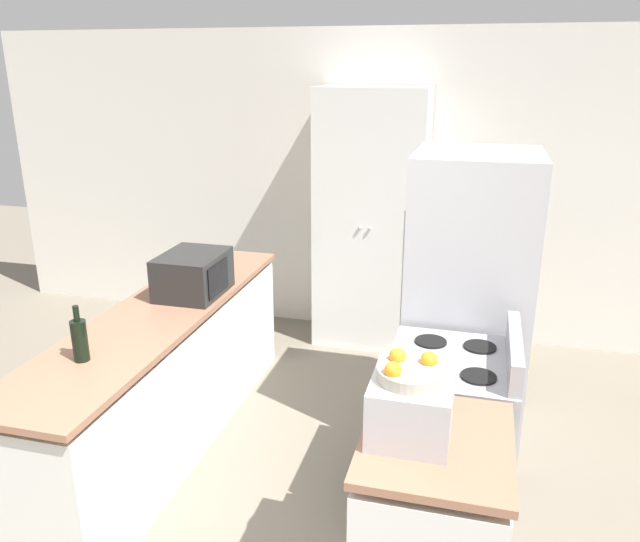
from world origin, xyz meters
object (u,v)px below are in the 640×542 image
object	(u,v)px
stove	(448,434)
microwave	(193,274)
wine_bottle	(80,339)
fruit_bowl	(410,371)
pantry_cabinet	(371,221)
toaster_oven	(411,405)
refrigerator	(468,301)

from	to	relation	value
stove	microwave	distance (m)	1.85
wine_bottle	fruit_bowl	xyz separation A→B (m)	(1.67, -0.24, 0.16)
microwave	wine_bottle	bearing A→B (deg)	-97.31
pantry_cabinet	microwave	world-z (taller)	pantry_cabinet
microwave	fruit_bowl	world-z (taller)	fruit_bowl
fruit_bowl	stove	bearing A→B (deg)	78.86
pantry_cabinet	toaster_oven	xyz separation A→B (m)	(0.67, -2.76, -0.06)
refrigerator	microwave	world-z (taller)	refrigerator
toaster_oven	fruit_bowl	size ratio (longest dim) A/B	1.46
stove	toaster_oven	size ratio (longest dim) A/B	2.71
refrigerator	wine_bottle	size ratio (longest dim) A/B	6.24
stove	fruit_bowl	size ratio (longest dim) A/B	3.97
refrigerator	microwave	bearing A→B (deg)	-171.33
toaster_oven	fruit_bowl	world-z (taller)	fruit_bowl
pantry_cabinet	microwave	bearing A→B (deg)	-119.80
stove	microwave	size ratio (longest dim) A/B	2.23
microwave	wine_bottle	xyz separation A→B (m)	(-0.13, -1.02, -0.02)
microwave	fruit_bowl	xyz separation A→B (m)	(1.54, -1.25, 0.14)
stove	fruit_bowl	world-z (taller)	fruit_bowl
stove	wine_bottle	xyz separation A→B (m)	(-1.81, -0.49, 0.55)
pantry_cabinet	refrigerator	size ratio (longest dim) A/B	1.17
pantry_cabinet	wine_bottle	xyz separation A→B (m)	(-1.00, -2.54, -0.06)
refrigerator	fruit_bowl	size ratio (longest dim) A/B	6.91
pantry_cabinet	fruit_bowl	world-z (taller)	pantry_cabinet
microwave	fruit_bowl	distance (m)	1.99
refrigerator	fruit_bowl	bearing A→B (deg)	-96.96
microwave	toaster_oven	size ratio (longest dim) A/B	1.21
wine_bottle	fruit_bowl	bearing A→B (deg)	-8.04
microwave	wine_bottle	world-z (taller)	wine_bottle
fruit_bowl	pantry_cabinet	bearing A→B (deg)	103.42
pantry_cabinet	wine_bottle	size ratio (longest dim) A/B	7.30
microwave	toaster_oven	xyz separation A→B (m)	(1.55, -1.24, -0.01)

